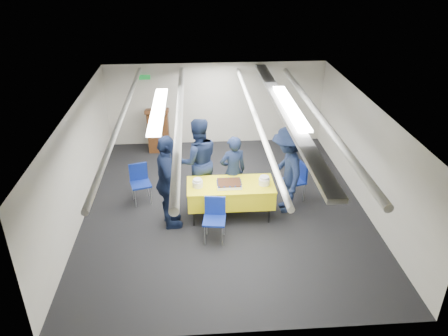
{
  "coord_description": "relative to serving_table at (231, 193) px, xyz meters",
  "views": [
    {
      "loc": [
        -0.6,
        -8.1,
        5.17
      ],
      "look_at": [
        -0.03,
        -0.2,
        1.05
      ],
      "focal_mm": 35.0,
      "sensor_mm": 36.0,
      "label": 1
    }
  ],
  "objects": [
    {
      "name": "ground",
      "position": [
        -0.09,
        0.39,
        -0.56
      ],
      "size": [
        7.0,
        7.0,
        0.0
      ],
      "primitive_type": "plane",
      "color": "black",
      "rests_on": "ground"
    },
    {
      "name": "sailor_c",
      "position": [
        -1.25,
        -0.23,
        0.42
      ],
      "size": [
        0.65,
        1.21,
        1.97
      ],
      "primitive_type": "imported",
      "rotation": [
        0.0,
        0.0,
        1.73
      ],
      "color": "black",
      "rests_on": "ground"
    },
    {
      "name": "sailor_b",
      "position": [
        -0.65,
        0.72,
        0.41
      ],
      "size": [
        1.07,
        0.9,
        1.94
      ],
      "primitive_type": "imported",
      "rotation": [
        0.0,
        0.0,
        3.34
      ],
      "color": "black",
      "rests_on": "ground"
    },
    {
      "name": "sheet_cake",
      "position": [
        -0.04,
        -0.05,
        0.25
      ],
      "size": [
        0.51,
        0.39,
        0.09
      ],
      "color": "white",
      "rests_on": "serving_table"
    },
    {
      "name": "chair_left",
      "position": [
        -1.94,
        0.79,
        -0.03
      ],
      "size": [
        0.52,
        0.52,
        0.87
      ],
      "color": "gray",
      "rests_on": "ground"
    },
    {
      "name": "plate_stack_right",
      "position": [
        0.68,
        -0.05,
        0.3
      ],
      "size": [
        0.23,
        0.23,
        0.18
      ],
      "color": "white",
      "rests_on": "serving_table"
    },
    {
      "name": "sailor_a",
      "position": [
        0.09,
        0.49,
        0.25
      ],
      "size": [
        0.67,
        0.53,
        1.62
      ],
      "primitive_type": "imported",
      "rotation": [
        0.0,
        0.0,
        3.41
      ],
      "color": "black",
      "rests_on": "ground"
    },
    {
      "name": "serving_table",
      "position": [
        0.0,
        0.0,
        0.0
      ],
      "size": [
        1.78,
        0.83,
        0.77
      ],
      "color": "black",
      "rests_on": "ground"
    },
    {
      "name": "plate_stack_left",
      "position": [
        -0.67,
        -0.05,
        0.29
      ],
      "size": [
        0.21,
        0.21,
        0.17
      ],
      "color": "white",
      "rests_on": "serving_table"
    },
    {
      "name": "chair_right",
      "position": [
        1.55,
        0.63,
        -0.03
      ],
      "size": [
        0.52,
        0.52,
        0.87
      ],
      "color": "gray",
      "rests_on": "ground"
    },
    {
      "name": "chair_near",
      "position": [
        -0.37,
        -0.73,
        -0.03
      ],
      "size": [
        0.48,
        0.48,
        0.87
      ],
      "color": "gray",
      "rests_on": "ground"
    },
    {
      "name": "podium",
      "position": [
        -1.69,
        3.44,
        0.05
      ],
      "size": [
        0.62,
        0.53,
        1.25
      ],
      "color": "#5D3217",
      "rests_on": "ground"
    },
    {
      "name": "room_shell",
      "position": [
        0.0,
        0.8,
        1.25
      ],
      "size": [
        6.0,
        7.0,
        2.3
      ],
      "color": "beige",
      "rests_on": "ground"
    },
    {
      "name": "sailor_d",
      "position": [
        1.19,
        0.19,
        0.39
      ],
      "size": [
        0.76,
        1.25,
        1.89
      ],
      "primitive_type": "imported",
      "rotation": [
        0.0,
        0.0,
        -1.53
      ],
      "color": "black",
      "rests_on": "ground"
    }
  ]
}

